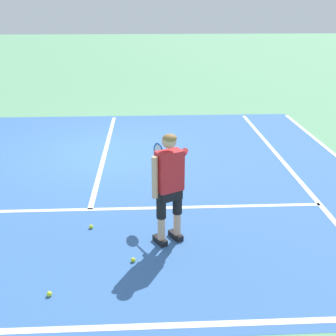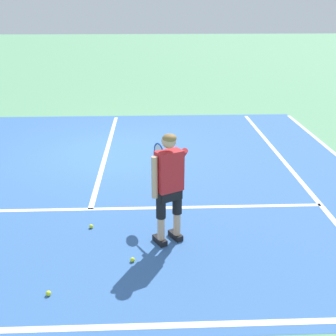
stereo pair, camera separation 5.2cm
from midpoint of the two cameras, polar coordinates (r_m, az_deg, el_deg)
ground_plane at (r=10.47m, az=-8.50°, el=1.88°), size 80.00×80.00×0.00m
court_inner_surface at (r=9.29m, az=-9.18°, el=-0.68°), size 10.98×9.77×0.00m
line_baseline at (r=5.29m, az=-14.54°, el=-19.93°), size 10.98×0.10×0.01m
line_service at (r=7.74m, az=-10.44°, el=-5.39°), size 8.23×0.10×0.01m
line_centre_service at (r=10.68m, az=-8.39°, el=2.30°), size 0.10×6.40×0.01m
line_singles_right at (r=9.73m, az=15.66°, el=-0.20°), size 0.10×9.37×0.01m
tennis_player at (r=6.24m, az=-0.13°, el=-1.75°), size 0.55×1.23×1.71m
tennis_ball_near_feet at (r=6.21m, az=-4.87°, el=-12.00°), size 0.07×0.07×0.07m
tennis_ball_by_baseline at (r=5.77m, az=-15.66°, el=-15.72°), size 0.07×0.07×0.07m
tennis_ball_mid_court at (r=7.12m, az=-10.34°, el=-7.63°), size 0.07×0.07×0.07m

